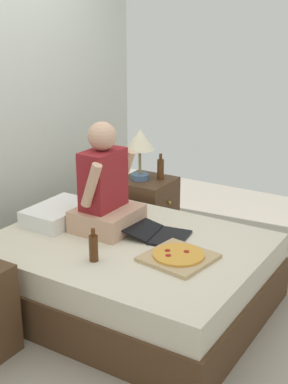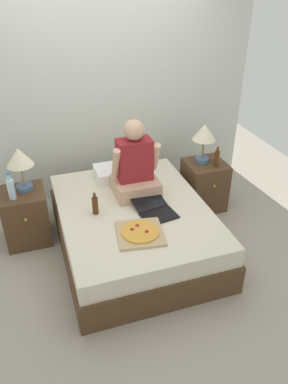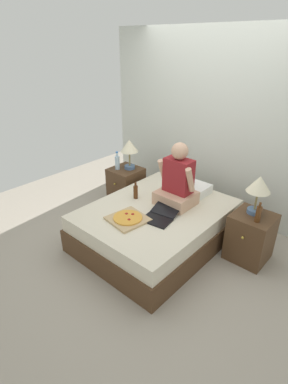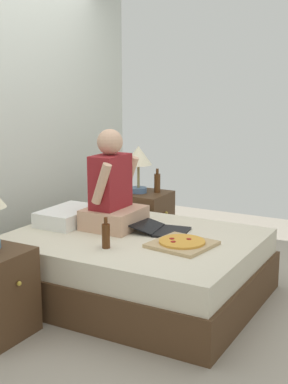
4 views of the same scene
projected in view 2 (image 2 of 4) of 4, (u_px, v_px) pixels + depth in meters
ground_plane at (134, 246)px, 3.87m from camera, size 5.66×5.66×0.00m
wall_back at (100, 92)px, 4.26m from camera, size 3.66×0.12×2.50m
bed at (134, 228)px, 3.75m from camera, size 1.44×1.84×0.48m
nightstand_left at (26, 216)px, 3.84m from camera, size 0.44×0.47×0.57m
lamp_on_left_nightstand at (20, 160)px, 3.57m from camera, size 0.26×0.26×0.45m
water_bottle at (11, 188)px, 3.54m from camera, size 0.07×0.07×0.28m
nightstand_right at (204, 185)px, 4.38m from camera, size 0.44×0.47×0.57m
lamp_on_right_nightstand at (204, 135)px, 4.10m from camera, size 0.26×0.26×0.45m
beer_bottle at (217, 158)px, 4.12m from camera, size 0.06×0.06×0.23m
pillow at (119, 172)px, 4.12m from camera, size 0.52×0.34×0.12m
person_seated at (135, 168)px, 3.71m from camera, size 0.47×0.40×0.78m
laptop at (156, 211)px, 3.53m from camera, size 0.38×0.46×0.07m
pizza_box at (140, 233)px, 3.25m from camera, size 0.45×0.45×0.05m
beer_bottle_on_bed at (95, 205)px, 3.49m from camera, size 0.06×0.06×0.22m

